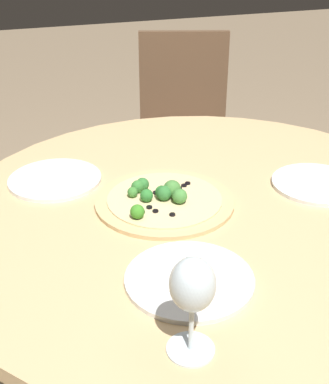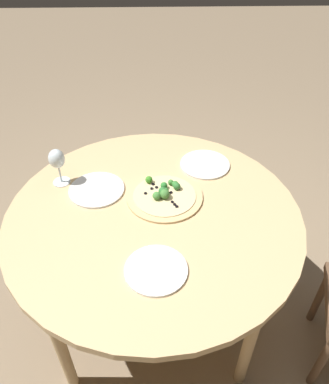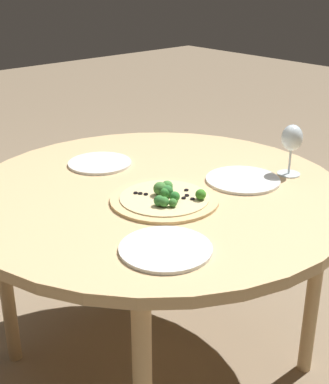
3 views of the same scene
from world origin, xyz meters
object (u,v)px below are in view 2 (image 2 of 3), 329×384
Objects in this scene: plate_near at (97,189)px; plate_far at (156,270)px; plate_side at (205,164)px; wine_glass at (57,160)px; pizza at (164,195)px.

plate_far is at bearing 120.03° from plate_near.
plate_near is 1.03× the size of plate_side.
pizza is at bearing 166.27° from wine_glass.
pizza is 0.50m from wine_glass.
plate_side is at bearing -131.78° from pizza.
pizza is 0.31m from plate_side.
wine_glass is 0.77× the size of plate_far.
pizza is 1.46× the size of plate_far.
wine_glass reaches higher than plate_side.
wine_glass is 0.68m from plate_far.
plate_far is 0.68m from plate_side.
pizza is 0.31m from plate_near.
pizza is 1.90× the size of wine_glass.
plate_far is (0.04, 0.40, -0.01)m from pizza.
plate_near is (-0.17, 0.06, -0.12)m from wine_glass.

